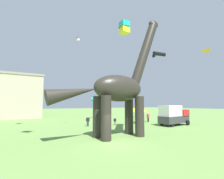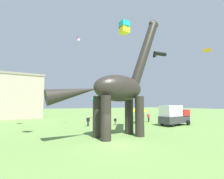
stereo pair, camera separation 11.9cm
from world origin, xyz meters
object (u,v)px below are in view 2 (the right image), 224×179
at_px(person_strolling_adult, 88,120).
at_px(festival_canopy_tent, 138,109).
at_px(person_watching_child, 115,120).
at_px(kite_far_left, 159,54).
at_px(parked_box_truck, 174,115).
at_px(kite_trailing, 124,28).
at_px(kite_mid_right, 207,50).
at_px(person_vendor_side, 149,116).
at_px(kite_apex, 99,99).
at_px(dinosaur_sculpture, 118,88).
at_px(kite_drifting, 78,39).

bearing_deg(person_strolling_adult, festival_canopy_tent, 10.23).
height_order(person_watching_child, kite_far_left, kite_far_left).
distance_m(parked_box_truck, person_strolling_adult, 13.74).
bearing_deg(kite_trailing, kite_mid_right, 3.27).
distance_m(festival_canopy_tent, kite_trailing, 15.64).
relative_size(person_vendor_side, festival_canopy_tent, 0.55).
bearing_deg(kite_apex, festival_canopy_tent, -80.64).
distance_m(person_vendor_side, kite_trailing, 18.70).
bearing_deg(person_strolling_adult, person_vendor_side, 14.44).
relative_size(festival_canopy_tent, kite_far_left, 1.01).
bearing_deg(festival_canopy_tent, kite_mid_right, -40.30).
relative_size(kite_apex, kite_trailing, 2.46).
height_order(kite_trailing, kite_far_left, kite_far_left).
bearing_deg(kite_far_left, person_strolling_adult, -173.85).
xyz_separation_m(dinosaur_sculpture, kite_trailing, (0.66, -0.30, 6.80)).
height_order(parked_box_truck, person_vendor_side, parked_box_truck).
bearing_deg(person_watching_child, kite_trailing, -37.58).
distance_m(parked_box_truck, kite_trailing, 16.18).
xyz_separation_m(person_vendor_side, kite_apex, (-5.01, 11.59, 3.49)).
xyz_separation_m(dinosaur_sculpture, person_strolling_adult, (0.34, 9.22, -4.18)).
relative_size(person_watching_child, festival_canopy_tent, 0.40).
xyz_separation_m(person_watching_child, person_strolling_adult, (-4.31, 1.01, 0.16)).
bearing_deg(kite_apex, kite_mid_right, -60.93).
distance_m(dinosaur_sculpture, person_vendor_side, 16.09).
height_order(person_watching_child, kite_apex, kite_apex).
xyz_separation_m(person_strolling_adult, kite_drifting, (-2.25, -1.37, 12.07)).
distance_m(kite_mid_right, kite_apex, 24.21).
bearing_deg(parked_box_truck, festival_canopy_tent, 114.60).
distance_m(dinosaur_sculpture, festival_canopy_tent, 13.07).
distance_m(dinosaur_sculpture, kite_apex, 22.04).
height_order(person_vendor_side, kite_apex, kite_apex).
height_order(person_vendor_side, festival_canopy_tent, festival_canopy_tent).
xyz_separation_m(person_vendor_side, festival_canopy_tent, (-2.99, -0.65, 1.50)).
distance_m(kite_drifting, kite_apex, 18.08).
height_order(kite_drifting, kite_far_left, kite_far_left).
relative_size(kite_mid_right, kite_apex, 0.44).
bearing_deg(kite_mid_right, parked_box_truck, 157.76).
bearing_deg(kite_far_left, dinosaur_sculpture, -148.36).
bearing_deg(person_watching_child, person_vendor_side, 83.62).
xyz_separation_m(kite_drifting, kite_trailing, (2.57, -8.15, -1.09)).
xyz_separation_m(person_vendor_side, kite_mid_right, (6.06, -8.33, 11.63)).
relative_size(parked_box_truck, person_vendor_side, 3.34).
bearing_deg(person_vendor_side, parked_box_truck, 170.06).
bearing_deg(person_vendor_side, kite_drifting, 84.71).
height_order(dinosaur_sculpture, person_strolling_adult, dinosaur_sculpture).
bearing_deg(kite_trailing, festival_canopy_tent, 44.05).
xyz_separation_m(person_strolling_adult, kite_apex, (7.31, 11.44, 3.62)).
height_order(person_vendor_side, kite_far_left, kite_far_left).
bearing_deg(parked_box_truck, kite_drifting, 156.95).
distance_m(kite_apex, kite_far_left, 17.39).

